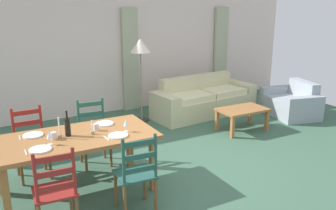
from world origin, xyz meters
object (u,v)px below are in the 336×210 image
object	(u,v)px
coffee_table	(242,112)
armchair_upholstered	(293,104)
wine_bottle	(68,127)
dining_chair_near_right	(136,174)
wine_glass_near_left	(49,135)
couch	(203,101)
coffee_cup_secondary	(54,136)
wine_glass_near_right	(126,123)
coffee_cup_primary	(96,127)
dining_chair_far_left	(31,143)
dining_chair_far_right	(94,133)
dining_chair_near_left	(55,191)
dining_table	(76,143)
standing_lamp	(140,51)

from	to	relation	value
coffee_table	armchair_upholstered	size ratio (longest dim) A/B	0.69
wine_bottle	dining_chair_near_right	bearing A→B (deg)	-56.57
wine_glass_near_left	couch	xyz separation A→B (m)	(3.54, 2.17, -0.57)
dining_chair_near_right	coffee_cup_secondary	bearing A→B (deg)	132.57
wine_bottle	wine_glass_near_right	world-z (taller)	wine_bottle
wine_bottle	coffee_cup_primary	distance (m)	0.36
dining_chair_far_left	dining_chair_far_right	distance (m)	0.87
wine_bottle	dining_chair_near_left	bearing A→B (deg)	-113.61
dining_chair_near_right	wine_bottle	size ratio (longest dim) A/B	3.04
dining_chair_far_left	coffee_cup_secondary	bearing A→B (deg)	-76.02
dining_table	coffee_cup_primary	bearing A→B (deg)	13.58
wine_bottle	coffee_table	xyz separation A→B (m)	(3.35, 0.77, -0.51)
dining_chair_far_right	wine_bottle	xyz separation A→B (m)	(-0.51, -0.68, 0.39)
dining_chair_near_right	wine_bottle	xyz separation A→B (m)	(-0.53, 0.81, 0.39)
wine_glass_near_left	couch	size ratio (longest dim) A/B	0.07
coffee_cup_primary	standing_lamp	xyz separation A→B (m)	(1.59, 2.15, 0.62)
wine_glass_near_right	coffee_cup_secondary	xyz separation A→B (m)	(-0.85, 0.16, -0.07)
coffee_cup_primary	armchair_upholstered	size ratio (longest dim) A/B	0.07
dining_chair_far_right	armchair_upholstered	bearing A→B (deg)	4.19
wine_glass_near_left	armchair_upholstered	size ratio (longest dim) A/B	0.12
wine_bottle	wine_glass_near_right	distance (m)	0.70
coffee_cup_primary	wine_glass_near_left	bearing A→B (deg)	-161.29
dining_chair_far_left	coffee_cup_primary	world-z (taller)	dining_chair_far_left
coffee_cup_secondary	armchair_upholstered	distance (m)	5.22
coffee_cup_secondary	dining_chair_far_left	bearing A→B (deg)	103.98
wine_glass_near_left	armchair_upholstered	xyz separation A→B (m)	(5.16, 1.19, -0.61)
wine_glass_near_right	coffee_table	bearing A→B (deg)	19.86
dining_chair_near_right	standing_lamp	world-z (taller)	standing_lamp
wine_glass_near_left	coffee_cup_secondary	world-z (taller)	wine_glass_near_left
dining_chair_near_left	standing_lamp	distance (m)	3.84
dining_chair_near_left	armchair_upholstered	distance (m)	5.55
couch	dining_chair_far_left	bearing A→B (deg)	-160.40
couch	armchair_upholstered	xyz separation A→B (m)	(1.62, -0.98, -0.04)
dining_chair_near_left	wine_glass_near_right	xyz separation A→B (m)	(1.01, 0.58, 0.38)
armchair_upholstered	couch	bearing A→B (deg)	148.85
wine_glass_near_left	couch	distance (m)	4.19
dining_chair_far_right	standing_lamp	xyz separation A→B (m)	(1.43, 1.49, 0.93)
dining_table	dining_chair_near_left	bearing A→B (deg)	-119.66
dining_chair_near_left	coffee_table	xyz separation A→B (m)	(3.69, 1.54, -0.12)
coffee_table	dining_chair_far_right	bearing A→B (deg)	-178.22
wine_glass_near_right	coffee_cup_primary	world-z (taller)	wine_glass_near_right
dining_table	dining_chair_near_left	world-z (taller)	dining_chair_near_left
dining_chair_far_right	standing_lamp	size ratio (longest dim) A/B	0.59
armchair_upholstered	dining_chair_near_left	bearing A→B (deg)	-161.28
coffee_cup_primary	armchair_upholstered	world-z (taller)	coffee_cup_primary
wine_glass_near_right	dining_table	bearing A→B (deg)	165.83
dining_chair_near_left	standing_lamp	size ratio (longest dim) A/B	0.59
dining_chair_near_left	coffee_table	size ratio (longest dim) A/B	1.07
dining_table	coffee_cup_primary	size ratio (longest dim) A/B	21.11
dining_chair_far_left	coffee_cup_secondary	size ratio (longest dim) A/B	10.67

